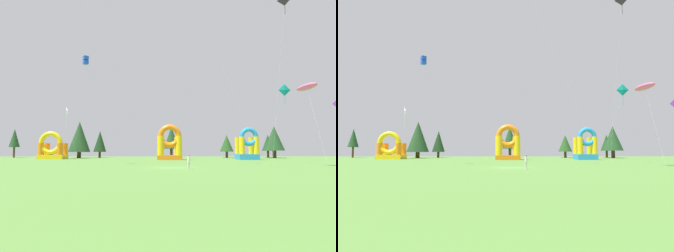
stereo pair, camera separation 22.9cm
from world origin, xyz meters
TOP-DOWN VIEW (x-y plane):
  - ground_plane at (0.00, 0.00)m, footprint 120.00×120.00m
  - kite_pink_parafoil at (17.01, 2.15)m, footprint 2.16×4.31m
  - kite_black_diamond at (11.15, -5.58)m, footprint 1.12×4.35m
  - kite_white_diamond at (-15.48, 10.92)m, footprint 1.43×3.66m
  - kite_teal_diamond at (18.31, 11.75)m, footprint 3.26×3.26m
  - kite_blue_box at (-11.74, 7.01)m, footprint 3.76×2.82m
  - person_midfield at (1.68, -2.80)m, footprint 0.33×0.33m
  - inflatable_blue_arch at (-25.23, 32.87)m, footprint 5.40×4.69m
  - inflatable_red_slide at (16.79, 27.57)m, footprint 4.08×4.50m
  - inflatable_orange_dome at (0.62, 27.58)m, footprint 5.05×4.98m
  - tree_row_0 at (-39.45, 45.14)m, footprint 2.69×2.69m
  - tree_row_1 at (-21.32, 40.44)m, footprint 5.41×5.41m
  - tree_row_2 at (-16.98, 44.12)m, footprint 3.30×3.30m
  - tree_row_3 at (1.57, 42.31)m, footprint 3.78×3.78m
  - tree_row_4 at (15.97, 43.13)m, footprint 3.53×3.53m
  - tree_row_5 at (27.38, 40.32)m, footprint 5.05×5.05m
  - tree_row_6 at (27.73, 45.78)m, footprint 3.19×3.19m

SIDE VIEW (x-z plane):
  - ground_plane at x=0.00m, z-range 0.00..0.00m
  - person_midfield at x=1.68m, z-range 0.15..1.69m
  - inflatable_blue_arch at x=-25.23m, z-range -0.91..5.17m
  - inflatable_red_slide at x=16.79m, z-range -0.87..5.75m
  - inflatable_orange_dome at x=0.62m, z-range -0.80..6.39m
  - tree_row_4 at x=15.97m, z-range 0.76..6.60m
  - tree_row_6 at x=27.73m, z-range 0.85..6.96m
  - tree_row_2 at x=-16.98m, z-range 0.73..7.68m
  - tree_row_5 at x=27.38m, z-range 0.88..8.87m
  - tree_row_0 at x=-39.45m, z-range 1.31..8.86m
  - tree_row_3 at x=1.57m, z-range 1.10..9.24m
  - tree_row_1 at x=-21.32m, z-range 0.72..9.78m
  - kite_white_diamond at x=-15.48m, z-range 3.59..11.85m
  - kite_pink_parafoil at x=17.01m, z-range 4.66..15.05m
  - kite_teal_diamond at x=18.31m, z-range 5.30..17.33m
  - kite_blue_box at x=-11.74m, z-range 6.94..22.03m
  - kite_black_diamond at x=11.15m, z-range 8.20..25.97m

